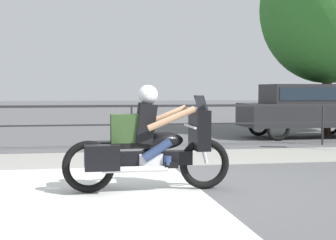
% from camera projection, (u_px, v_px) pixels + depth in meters
% --- Properties ---
extents(ground_plane, '(120.00, 120.00, 0.00)m').
position_uv_depth(ground_plane, '(169.00, 189.00, 7.64)').
color(ground_plane, '#565659').
extents(sidewalk_band, '(44.00, 2.40, 0.01)m').
position_uv_depth(sidewalk_band, '(141.00, 158.00, 10.98)').
color(sidewalk_band, '#99968E').
rests_on(sidewalk_band, ground).
extents(crosswalk_band, '(3.24, 6.00, 0.01)m').
position_uv_depth(crosswalk_band, '(90.00, 194.00, 7.24)').
color(crosswalk_band, silver).
rests_on(crosswalk_band, ground).
extents(fence_railing, '(36.00, 0.05, 1.09)m').
position_uv_depth(fence_railing, '(132.00, 114.00, 12.76)').
color(fence_railing, '#232326').
rests_on(fence_railing, ground).
extents(motorcycle, '(2.45, 0.76, 1.54)m').
position_uv_depth(motorcycle, '(147.00, 144.00, 7.44)').
color(motorcycle, black).
rests_on(motorcycle, ground).
extents(parked_car, '(3.95, 1.72, 1.63)m').
position_uv_depth(parked_car, '(304.00, 107.00, 15.67)').
color(parked_car, '#232326').
rests_on(parked_car, ground).
extents(tree_behind_sign, '(4.34, 4.34, 6.45)m').
position_uv_depth(tree_behind_sign, '(328.00, 8.00, 16.39)').
color(tree_behind_sign, '#473323').
rests_on(tree_behind_sign, ground).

